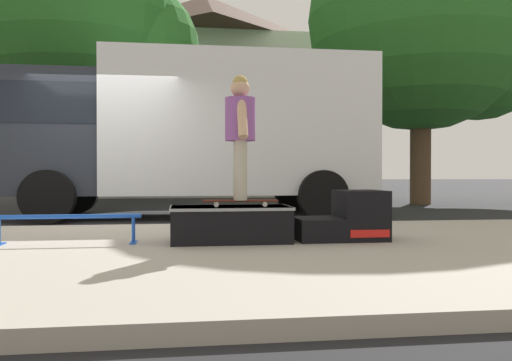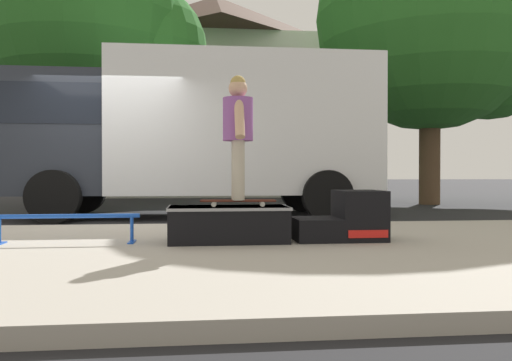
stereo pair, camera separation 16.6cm
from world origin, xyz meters
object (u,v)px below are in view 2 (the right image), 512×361
at_px(skateboard, 238,201).
at_px(skater_kid, 238,127).
at_px(grind_rail, 66,221).
at_px(kicker_ramp, 346,219).
at_px(box_truck, 193,129).
at_px(skate_box, 228,223).
at_px(street_tree_main, 100,29).
at_px(street_tree_neighbour, 443,24).

xyz_separation_m(skateboard, skater_kid, (0.00, -0.00, 0.77)).
height_order(grind_rail, skater_kid, skater_kid).
height_order(kicker_ramp, box_truck, box_truck).
height_order(skate_box, grind_rail, skate_box).
distance_m(skateboard, street_tree_main, 9.99).
relative_size(skate_box, skater_kid, 0.96).
relative_size(street_tree_main, street_tree_neighbour, 0.90).
xyz_separation_m(kicker_ramp, skater_kid, (-1.17, -0.04, 0.98)).
height_order(grind_rail, skateboard, skateboard).
bearing_deg(skater_kid, grind_rail, 177.23).
relative_size(kicker_ramp, street_tree_neighbour, 0.12).
bearing_deg(street_tree_main, street_tree_neighbour, -2.59).
relative_size(box_truck, street_tree_main, 0.94).
bearing_deg(grind_rail, box_truck, 75.12).
height_order(grind_rail, street_tree_neighbour, street_tree_neighbour).
bearing_deg(box_truck, skateboard, -84.11).
xyz_separation_m(grind_rail, street_tree_neighbour, (8.01, 8.13, 4.59)).
bearing_deg(skateboard, street_tree_neighbour, 52.73).
distance_m(street_tree_main, street_tree_neighbour, 9.23).
height_order(grind_rail, box_truck, box_truck).
bearing_deg(street_tree_main, skateboard, -71.09).
xyz_separation_m(kicker_ramp, box_truck, (-1.66, 4.77, 1.36)).
height_order(grind_rail, street_tree_main, street_tree_main).
bearing_deg(kicker_ramp, skate_box, 179.98).
bearing_deg(skater_kid, street_tree_neighbour, 52.73).
bearing_deg(kicker_ramp, skater_kid, -177.94).
xyz_separation_m(skate_box, box_truck, (-0.40, 4.77, 1.38)).
height_order(kicker_ramp, street_tree_main, street_tree_main).
distance_m(kicker_ramp, street_tree_neighbour, 10.67).
bearing_deg(street_tree_main, skate_box, -71.60).
xyz_separation_m(skateboard, street_tree_main, (-2.96, 8.64, 4.07)).
height_order(skater_kid, street_tree_neighbour, street_tree_neighbour).
relative_size(skate_box, kicker_ramp, 1.31).
xyz_separation_m(kicker_ramp, skateboard, (-1.17, -0.04, 0.21)).
bearing_deg(skateboard, box_truck, 95.89).
xyz_separation_m(box_truck, street_tree_main, (-2.46, 3.83, 2.91)).
height_order(kicker_ramp, skateboard, kicker_ramp).
bearing_deg(skater_kid, street_tree_main, 108.91).
height_order(skateboard, street_tree_main, street_tree_main).
bearing_deg(skater_kid, skate_box, 157.00).
distance_m(skate_box, street_tree_neighbour, 11.34).
xyz_separation_m(skate_box, skateboard, (0.10, -0.04, 0.23)).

